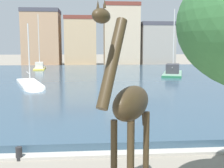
{
  "coord_description": "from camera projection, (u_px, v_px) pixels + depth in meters",
  "views": [
    {
      "loc": [
        -1.24,
        -2.01,
        4.14
      ],
      "look_at": [
        -0.08,
        12.32,
        2.2
      ],
      "focal_mm": 44.23,
      "sensor_mm": 36.0,
      "label": 1
    }
  ],
  "objects": [
    {
      "name": "townhouse_narrow_midrow",
      "position": [
        81.0,
        41.0,
        60.59
      ],
      "size": [
        6.87,
        5.88,
        10.69
      ],
      "color": "tan",
      "rests_on": "ground"
    },
    {
      "name": "townhouse_end_terrace",
      "position": [
        157.0,
        44.0,
        61.24
      ],
      "size": [
        7.4,
        5.21,
        9.5
      ],
      "color": "gray",
      "rests_on": "ground"
    },
    {
      "name": "quay_edge_coping",
      "position": [
        123.0,
        154.0,
        10.6
      ],
      "size": [
        78.08,
        0.5,
        0.12
      ],
      "primitive_type": "cube",
      "color": "#ADA89E",
      "rests_on": "ground"
    },
    {
      "name": "sailboat_yellow",
      "position": [
        40.0,
        68.0,
        46.4
      ],
      "size": [
        2.28,
        5.91,
        9.48
      ],
      "color": "gold",
      "rests_on": "ground"
    },
    {
      "name": "sailboat_green",
      "position": [
        173.0,
        73.0,
        37.44
      ],
      "size": [
        5.19,
        9.68,
        9.12
      ],
      "color": "#236B42",
      "rests_on": "ground"
    },
    {
      "name": "giraffe_statue",
      "position": [
        129.0,
        108.0,
        7.07
      ],
      "size": [
        1.86,
        2.68,
        5.07
      ],
      "color": "#382B19",
      "rests_on": "ground"
    },
    {
      "name": "harbor_water",
      "position": [
        100.0,
        79.0,
        34.1
      ],
      "size": [
        78.08,
        47.11,
        0.42
      ],
      "primitive_type": "cube",
      "color": "#334C60",
      "rests_on": "ground"
    },
    {
      "name": "mooring_bollard",
      "position": [
        19.0,
        154.0,
        10.12
      ],
      "size": [
        0.24,
        0.24,
        0.5
      ],
      "primitive_type": "cylinder",
      "color": "#232326",
      "rests_on": "ground"
    },
    {
      "name": "townhouse_corner_house",
      "position": [
        121.0,
        35.0,
        60.53
      ],
      "size": [
        7.69,
        5.82,
        13.44
      ],
      "color": "#C6B293",
      "rests_on": "ground"
    },
    {
      "name": "townhouse_tall_gabled",
      "position": [
        42.0,
        38.0,
        59.98
      ],
      "size": [
        7.93,
        6.72,
        12.08
      ],
      "color": "tan",
      "rests_on": "ground"
    },
    {
      "name": "sailboat_white",
      "position": [
        31.0,
        87.0,
        26.17
      ],
      "size": [
        4.3,
        8.28,
        6.31
      ],
      "color": "white",
      "rests_on": "ground"
    }
  ]
}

